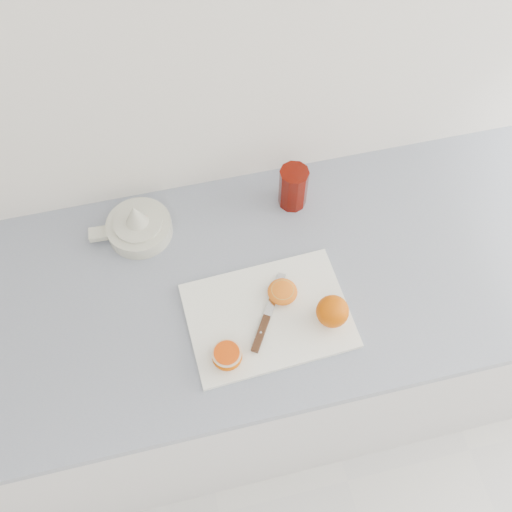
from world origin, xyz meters
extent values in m
cube|color=white|center=(0.00, 2.00, 1.35)|extent=(4.00, 0.04, 2.70)
cube|color=silver|center=(0.15, 1.70, 0.43)|extent=(2.27, 0.60, 0.86)
cube|color=#8E96A0|center=(0.15, 1.70, 0.88)|extent=(2.33, 0.64, 0.03)
cube|color=white|center=(0.21, 1.60, 0.90)|extent=(0.36, 0.27, 0.01)
sphere|color=#CA5800|center=(0.35, 1.56, 0.94)|extent=(0.07, 0.07, 0.07)
ellipsoid|color=#CA5800|center=(0.11, 1.52, 0.92)|extent=(0.06, 0.06, 0.03)
cylinder|color=beige|center=(0.11, 1.52, 0.94)|extent=(0.06, 0.06, 0.00)
cylinder|color=#FF550C|center=(0.11, 1.52, 0.94)|extent=(0.05, 0.05, 0.00)
ellipsoid|color=orange|center=(0.26, 1.64, 0.92)|extent=(0.07, 0.07, 0.03)
cylinder|color=gold|center=(0.26, 1.64, 0.93)|extent=(0.05, 0.05, 0.00)
cube|color=#3F1D10|center=(0.19, 1.56, 0.91)|extent=(0.06, 0.08, 0.01)
cube|color=#B7B7BC|center=(0.24, 1.64, 0.91)|extent=(0.07, 0.10, 0.00)
cylinder|color=#B7B7BC|center=(0.19, 1.56, 0.91)|extent=(0.01, 0.01, 0.01)
cylinder|color=silver|center=(-0.03, 1.89, 0.91)|extent=(0.16, 0.16, 0.04)
cylinder|color=silver|center=(-0.03, 1.89, 0.93)|extent=(0.12, 0.12, 0.01)
cone|color=silver|center=(-0.03, 1.89, 0.97)|extent=(0.05, 0.05, 0.06)
cube|color=silver|center=(-0.13, 1.89, 0.91)|extent=(0.05, 0.04, 0.02)
ellipsoid|color=#D04802|center=(-0.02, 1.88, 0.94)|extent=(0.01, 0.01, 0.00)
ellipsoid|color=#D04802|center=(-0.05, 1.90, 0.94)|extent=(0.01, 0.01, 0.00)
ellipsoid|color=#D04802|center=(-0.04, 1.87, 0.94)|extent=(0.01, 0.01, 0.00)
ellipsoid|color=#D04802|center=(-0.01, 1.89, 0.94)|extent=(0.01, 0.01, 0.00)
cylinder|color=#5C0A01|center=(0.35, 1.89, 0.95)|extent=(0.07, 0.07, 0.11)
cylinder|color=#CF4813|center=(0.35, 1.89, 0.90)|extent=(0.06, 0.06, 0.02)
cylinder|color=#5C0A01|center=(0.35, 1.89, 1.00)|extent=(0.07, 0.07, 0.00)
camera|label=1|loc=(0.07, 1.09, 2.05)|focal=40.00mm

